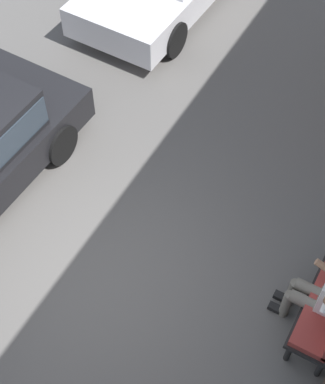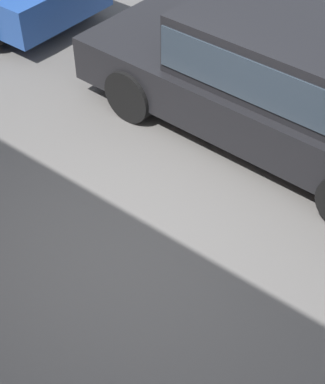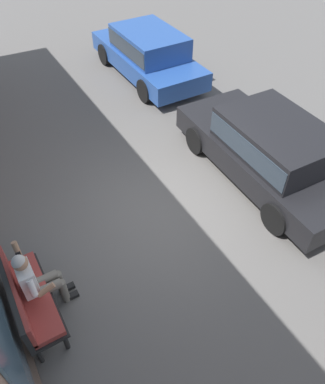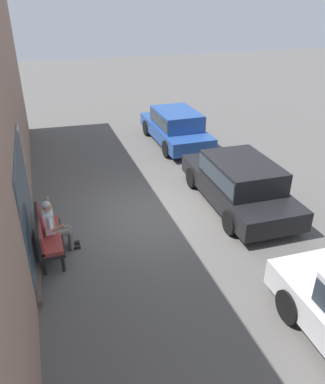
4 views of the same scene
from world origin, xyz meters
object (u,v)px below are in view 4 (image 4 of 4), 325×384
person_on_phone (54,225)px  parked_car_mid (239,181)px  bench (45,234)px  parked_car_far (176,126)px

person_on_phone → parked_car_mid: bearing=-83.2°
bench → person_on_phone: person_on_phone is taller
person_on_phone → parked_car_far: parked_car_far is taller
parked_car_mid → parked_car_far: 5.35m
bench → person_on_phone: (0.11, -0.22, 0.13)m
parked_car_mid → person_on_phone: bearing=96.8°
person_on_phone → parked_car_far: 7.89m
person_on_phone → parked_car_far: size_ratio=0.31×
bench → parked_car_far: 8.12m
bench → parked_car_far: (6.07, -5.39, 0.19)m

